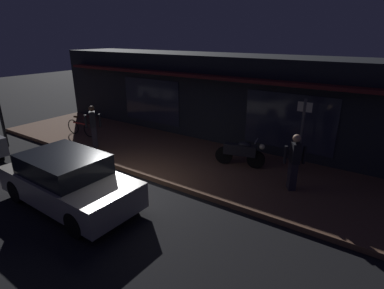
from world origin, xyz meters
name	(u,v)px	position (x,y,z in m)	size (l,w,h in m)	color
ground_plane	(122,192)	(0.00, 0.00, 0.00)	(60.00, 60.00, 0.00)	black
sidewalk_slab	(182,158)	(0.00, 3.00, 0.07)	(18.00, 4.00, 0.15)	brown
storefront_building	(227,97)	(0.00, 6.39, 1.80)	(18.00, 3.30, 3.60)	black
motorcycle	(241,152)	(2.18, 3.40, 0.65)	(1.68, 0.65, 0.97)	black
bicycle_parked	(81,128)	(-5.14, 2.44, 0.51)	(1.66, 0.42, 0.91)	black
person_photographer	(93,126)	(-3.44, 1.82, 1.03)	(0.45, 0.53, 1.67)	#28232D
person_bystander	(294,161)	(4.13, 2.71, 1.03)	(0.56, 0.44, 1.67)	#28232D
sign_post	(302,132)	(3.91, 4.06, 1.51)	(0.44, 0.09, 2.40)	#47474C
parked_car_far	(68,180)	(-0.69, -1.25, 0.70)	(4.13, 1.84, 1.42)	black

